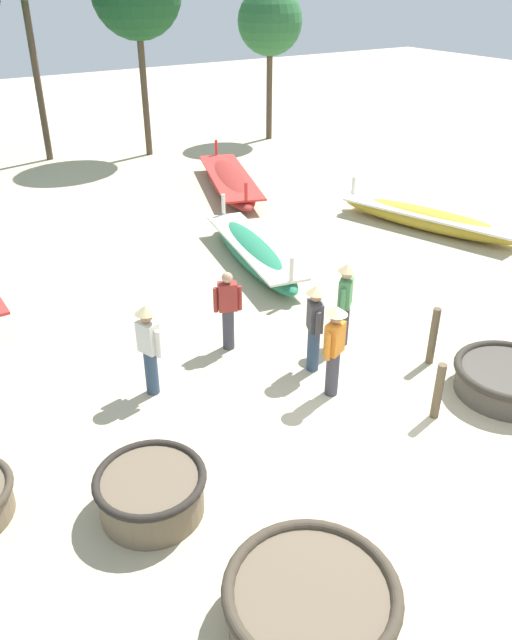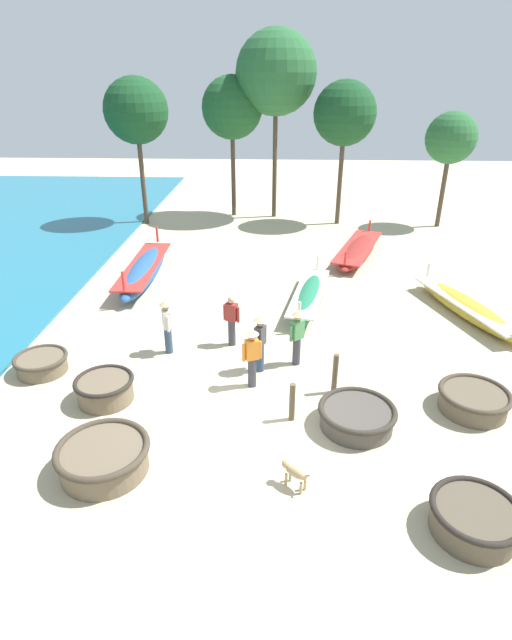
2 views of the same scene
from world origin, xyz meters
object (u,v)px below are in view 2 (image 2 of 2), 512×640
object	(u,v)px
fisherman_standing_left	(260,340)
dog	(294,472)
tree_rightmost	(136,111)
long_boat_white_hull	(144,270)
mooring_post_inland	(292,402)
tree_left_mid	(276,73)
tree_leftmost	(451,139)
coracle_nearest	(105,388)
coracle_tilted	(474,518)
fisherman_crouching	(297,334)
tree_tall_back	(345,114)
mooring_post_mid_beach	(335,374)
fisherman_hauling	(232,320)
coracle_upturned	(103,457)
fisherman_with_hat	(252,354)
long_boat_blue_hull	(309,296)
coracle_front_left	(474,400)
fisherman_by_coracle	(167,323)
long_boat_red_hull	(358,250)
tree_center	(232,108)
coracle_center	(357,416)
long_boat_green_hull	(467,307)
coracle_front_right	(41,363)

from	to	relation	value
fisherman_standing_left	dog	xyz separation A→B (m)	(0.83, -4.29, -0.59)
dog	tree_rightmost	world-z (taller)	tree_rightmost
long_boat_white_hull	mooring_post_inland	size ratio (longest dim) A/B	6.02
tree_left_mid	tree_leftmost	distance (m)	9.44
coracle_nearest	dog	size ratio (longest dim) A/B	2.59
coracle_tilted	tree_left_mid	world-z (taller)	tree_left_mid
fisherman_crouching	mooring_post_inland	distance (m)	2.60
tree_tall_back	coracle_nearest	bearing A→B (deg)	-113.82
mooring_post_mid_beach	tree_leftmost	xyz separation A→B (m)	(7.06, 16.00, 3.91)
fisherman_hauling	tree_tall_back	size ratio (longest dim) A/B	0.22
coracle_upturned	fisherman_standing_left	distance (m)	5.08
fisherman_with_hat	dog	size ratio (longest dim) A/B	2.94
long_boat_white_hull	long_boat_blue_hull	distance (m)	6.76
fisherman_crouching	mooring_post_mid_beach	size ratio (longest dim) A/B	1.50
coracle_front_left	tree_left_mid	distance (m)	20.25
fisherman_by_coracle	tree_tall_back	distance (m)	16.46
long_boat_red_hull	fisherman_standing_left	bearing A→B (deg)	-112.28
coracle_nearest	fisherman_hauling	xyz separation A→B (m)	(2.91, 2.99, 0.50)
coracle_front_left	tree_leftmost	xyz separation A→B (m)	(3.76, 16.60, 4.17)
mooring_post_inland	tree_left_mid	bearing A→B (deg)	92.00
tree_center	tree_tall_back	bearing A→B (deg)	-15.20
long_boat_red_hull	fisherman_with_hat	size ratio (longest dim) A/B	3.39
mooring_post_inland	coracle_upturned	bearing A→B (deg)	-154.33
coracle_center	long_boat_white_hull	xyz separation A→B (m)	(-7.18, 8.93, 0.10)
fisherman_hauling	tree_rightmost	size ratio (longest dim) A/B	0.21
coracle_nearest	dog	bearing A→B (deg)	-30.50
coracle_front_left	tree_center	distance (m)	20.65
coracle_upturned	long_boat_red_hull	size ratio (longest dim) A/B	0.34
tree_rightmost	coracle_center	bearing A→B (deg)	-62.13
long_boat_red_hull	mooring_post_mid_beach	distance (m)	10.95
fisherman_crouching	mooring_post_inland	world-z (taller)	fisherman_crouching
fisherman_by_coracle	mooring_post_mid_beach	world-z (taller)	fisherman_by_coracle
coracle_upturned	long_boat_white_hull	size ratio (longest dim) A/B	0.32
long_boat_green_hull	tree_center	distance (m)	16.79
coracle_front_left	mooring_post_inland	bearing A→B (deg)	-172.67
fisherman_with_hat	fisherman_by_coracle	distance (m)	3.02
coracle_center	fisherman_crouching	distance (m)	3.11
coracle_front_left	long_boat_green_hull	world-z (taller)	long_boat_green_hull
dog	coracle_front_right	bearing A→B (deg)	149.77
fisherman_hauling	fisherman_standing_left	bearing A→B (deg)	-57.90
coracle_upturned	tree_tall_back	world-z (taller)	tree_tall_back
fisherman_crouching	tree_leftmost	size ratio (longest dim) A/B	0.29
tree_tall_back	long_boat_white_hull	bearing A→B (deg)	-134.20
coracle_front_right	fisherman_by_coracle	xyz separation A→B (m)	(3.27, 1.21, 0.69)
tree_left_mid	fisherman_crouching	bearing A→B (deg)	-87.08
fisherman_by_coracle	tree_tall_back	xyz separation A→B (m)	(6.36, 14.46, 4.62)
fisherman_standing_left	fisherman_by_coracle	distance (m)	2.85
tree_left_mid	tree_center	distance (m)	2.87
long_boat_blue_hull	tree_leftmost	distance (m)	13.56
fisherman_standing_left	dog	bearing A→B (deg)	-79.02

